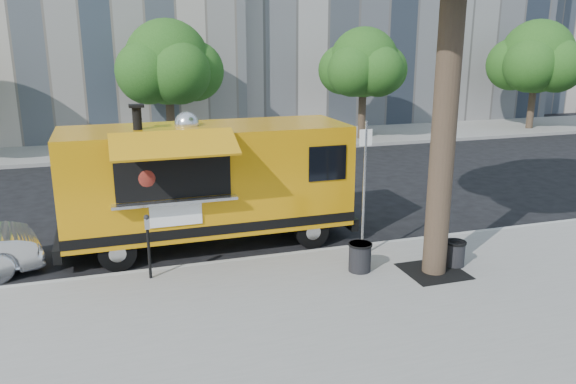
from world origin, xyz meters
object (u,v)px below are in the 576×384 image
at_px(far_tree_c, 364,63).
at_px(parking_meter, 148,239).
at_px(trash_bin_left, 360,256).
at_px(trash_bin_right, 455,253).
at_px(far_tree_d, 537,57).
at_px(sign_post, 364,182).
at_px(far_tree_b, 167,62).
at_px(food_truck, 207,181).

xyz_separation_m(far_tree_c, parking_meter, (-11.00, -13.75, -2.74)).
height_order(trash_bin_left, trash_bin_right, trash_bin_left).
relative_size(trash_bin_left, trash_bin_right, 1.10).
height_order(far_tree_d, sign_post, far_tree_d).
distance_m(far_tree_c, trash_bin_right, 16.13).
relative_size(far_tree_b, far_tree_c, 1.06).
bearing_deg(parking_meter, trash_bin_left, -12.70).
xyz_separation_m(far_tree_c, trash_bin_left, (-6.84, -14.69, -3.25)).
distance_m(food_truck, trash_bin_right, 5.79).
height_order(sign_post, trash_bin_left, sign_post).
bearing_deg(far_tree_d, food_truck, -148.31).
distance_m(far_tree_c, parking_meter, 17.82).
relative_size(food_truck, trash_bin_right, 12.65).
distance_m(far_tree_c, trash_bin_left, 16.52).
bearing_deg(parking_meter, far_tree_d, 33.60).
distance_m(sign_post, trash_bin_right, 2.42).
height_order(far_tree_b, far_tree_c, far_tree_b).
distance_m(far_tree_b, trash_bin_right, 16.26).
relative_size(far_tree_d, parking_meter, 4.23).
height_order(far_tree_b, trash_bin_right, far_tree_b).
bearing_deg(sign_post, far_tree_c, 65.19).
relative_size(far_tree_b, trash_bin_left, 9.17).
relative_size(far_tree_b, trash_bin_right, 10.11).
relative_size(far_tree_b, food_truck, 0.80).
distance_m(far_tree_b, parking_meter, 14.48).
xyz_separation_m(far_tree_c, food_truck, (-9.48, -11.83, -2.12)).
bearing_deg(trash_bin_right, far_tree_c, 72.26).
bearing_deg(trash_bin_right, sign_post, 146.15).
bearing_deg(food_truck, trash_bin_left, -47.66).
height_order(far_tree_c, far_tree_d, far_tree_d).
xyz_separation_m(far_tree_d, parking_meter, (-21.00, -13.95, -2.91)).
xyz_separation_m(far_tree_c, trash_bin_right, (-4.81, -15.05, -3.28)).
relative_size(far_tree_b, parking_meter, 4.12).
bearing_deg(parking_meter, trash_bin_right, -11.84).
height_order(far_tree_c, trash_bin_right, far_tree_c).
bearing_deg(far_tree_d, trash_bin_left, -138.52).
distance_m(sign_post, parking_meter, 4.64).
bearing_deg(food_truck, far_tree_d, 31.26).
distance_m(parking_meter, trash_bin_right, 6.34).
relative_size(food_truck, trash_bin_left, 11.48).
xyz_separation_m(sign_post, trash_bin_right, (1.64, -1.10, -1.41)).
relative_size(far_tree_c, far_tree_d, 0.92).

